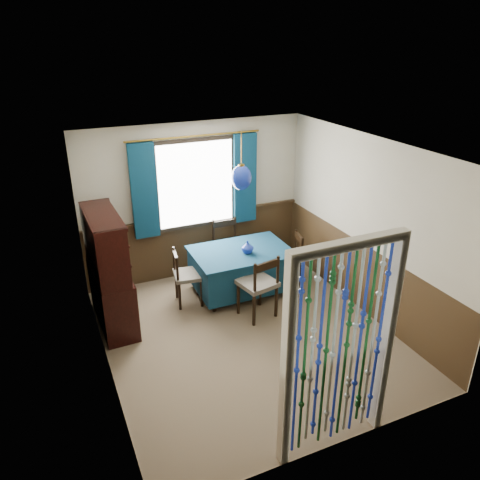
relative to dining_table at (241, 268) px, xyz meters
name	(u,v)px	position (x,y,z in m)	size (l,w,h in m)	color
floor	(248,335)	(-0.39, -1.08, -0.41)	(4.00, 4.00, 0.00)	brown
ceiling	(249,150)	(-0.39, -1.08, 2.09)	(4.00, 4.00, 0.00)	silver
wall_back	(195,201)	(-0.39, 0.92, 0.84)	(3.60, 3.60, 0.00)	#BCB29A
wall_front	(345,340)	(-0.39, -3.08, 0.84)	(3.60, 3.60, 0.00)	#BCB29A
wall_left	(98,279)	(-2.19, -1.08, 0.84)	(4.00, 4.00, 0.00)	#BCB29A
wall_right	(367,228)	(1.41, -1.08, 0.84)	(4.00, 4.00, 0.00)	#BCB29A
wainscot_back	(197,245)	(-0.39, 0.91, 0.09)	(3.60, 3.60, 0.00)	#392715
wainscot_front	(337,405)	(-0.39, -3.06, 0.09)	(3.60, 3.60, 0.00)	#392715
wainscot_left	(108,336)	(-2.17, -1.08, 0.09)	(4.00, 4.00, 0.00)	#392715
wainscot_right	(360,276)	(1.40, -1.08, 0.09)	(4.00, 4.00, 0.00)	#392715
window	(195,184)	(-0.39, 0.87, 1.14)	(1.32, 0.12, 1.42)	black
doorway	(339,354)	(-0.39, -3.02, 0.64)	(1.16, 0.12, 2.18)	silver
dining_table	(241,268)	(0.00, 0.00, 0.00)	(1.48, 1.04, 0.70)	#0D2F46
chair_near	(259,285)	(-0.06, -0.72, 0.09)	(0.55, 0.53, 0.95)	black
chair_far	(228,247)	(0.05, 0.62, 0.08)	(0.46, 0.44, 0.94)	black
chair_left	(186,275)	(-0.86, 0.04, 0.04)	(0.46, 0.48, 0.85)	black
chair_right	(290,256)	(0.85, 0.00, 0.03)	(0.47, 0.49, 0.83)	black
sideboard	(111,286)	(-1.96, -0.05, 0.15)	(0.46, 1.24, 1.61)	black
pendant_lamp	(241,177)	(0.00, 0.00, 1.43)	(0.29, 0.29, 0.84)	olive
vase_table	(247,248)	(0.05, -0.11, 0.38)	(0.16, 0.16, 0.17)	navy
bowl_shelf	(114,257)	(-1.90, -0.34, 0.72)	(0.24, 0.24, 0.06)	beige
vase_sideboard	(108,254)	(-1.90, 0.27, 0.48)	(0.18, 0.18, 0.19)	beige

